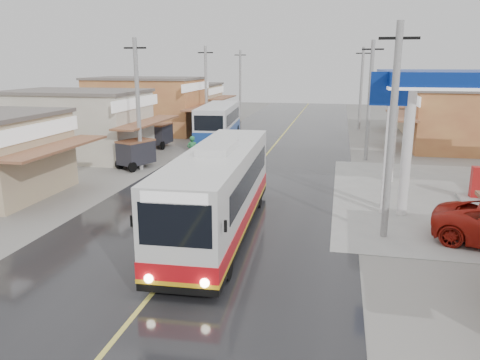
{
  "coord_description": "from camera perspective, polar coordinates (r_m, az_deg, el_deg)",
  "views": [
    {
      "loc": [
        5.11,
        -17.85,
        6.59
      ],
      "look_at": [
        1.19,
        0.52,
        1.84
      ],
      "focal_mm": 35.0,
      "sensor_mm": 36.0,
      "label": 1
    }
  ],
  "objects": [
    {
      "name": "coach_bus",
      "position": [
        18.19,
        -2.53,
        -1.31
      ],
      "size": [
        3.06,
        11.6,
        3.59
      ],
      "rotation": [
        0.0,
        0.0,
        0.04
      ],
      "color": "silver",
      "rests_on": "road"
    },
    {
      "name": "tricycle_near",
      "position": [
        30.4,
        -12.58,
        3.32
      ],
      "size": [
        2.26,
        2.76,
        1.81
      ],
      "rotation": [
        0.0,
        0.0,
        -0.39
      ],
      "color": "#26262D",
      "rests_on": "ground"
    },
    {
      "name": "road",
      "position": [
        33.89,
        3.15,
        2.98
      ],
      "size": [
        12.0,
        90.0,
        0.02
      ],
      "primitive_type": "cube",
      "color": "black",
      "rests_on": "ground"
    },
    {
      "name": "utility_poles_right",
      "position": [
        33.56,
        15.05,
        2.38
      ],
      "size": [
        1.6,
        36.0,
        8.0
      ],
      "primitive_type": null,
      "color": "gray",
      "rests_on": "ground"
    },
    {
      "name": "shopfronts_left",
      "position": [
        40.7,
        -14.6,
        4.42
      ],
      "size": [
        11.0,
        44.0,
        5.2
      ],
      "primitive_type": null,
      "color": "tan",
      "rests_on": "ground"
    },
    {
      "name": "tricycle_far",
      "position": [
        37.69,
        -9.84,
        5.56
      ],
      "size": [
        1.68,
        2.49,
        1.87
      ],
      "rotation": [
        0.0,
        0.0,
        -0.03
      ],
      "color": "#26262D",
      "rests_on": "ground"
    },
    {
      "name": "ground",
      "position": [
        19.7,
        -3.71,
        -5.38
      ],
      "size": [
        120.0,
        120.0,
        0.0
      ],
      "primitive_type": "plane",
      "color": "slate",
      "rests_on": "ground"
    },
    {
      "name": "second_bus",
      "position": [
        39.49,
        -2.64,
        7.03
      ],
      "size": [
        3.41,
        9.55,
        3.1
      ],
      "rotation": [
        0.0,
        0.0,
        0.1
      ],
      "color": "silver",
      "rests_on": "road"
    },
    {
      "name": "utility_poles_left",
      "position": [
        36.55,
        -7.52,
        3.68
      ],
      "size": [
        1.6,
        50.0,
        8.0
      ],
      "primitive_type": null,
      "color": "gray",
      "rests_on": "ground"
    },
    {
      "name": "centre_line",
      "position": [
        33.89,
        3.15,
        3.0
      ],
      "size": [
        0.15,
        90.0,
        0.01
      ],
      "primitive_type": "cube",
      "color": "#D8CC4C",
      "rests_on": "road"
    },
    {
      "name": "cyclist",
      "position": [
        28.88,
        -5.67,
        2.45
      ],
      "size": [
        0.87,
        2.15,
        2.27
      ],
      "rotation": [
        0.0,
        0.0,
        0.06
      ],
      "color": "black",
      "rests_on": "ground"
    }
  ]
}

